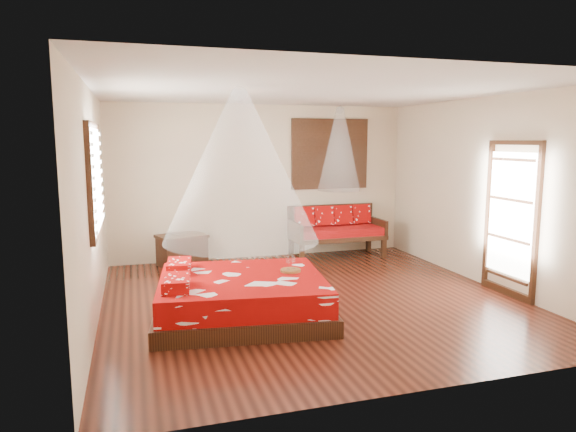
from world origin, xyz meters
name	(u,v)px	position (x,y,z in m)	size (l,w,h in m)	color
room	(312,198)	(0.00, 0.00, 1.40)	(5.54, 5.54, 2.84)	black
bed	(241,296)	(-1.06, -0.40, 0.25)	(2.30, 2.13, 0.64)	black
daybed	(336,229)	(1.32, 2.38, 0.52)	(1.72, 0.77, 0.94)	black
storage_chest	(182,250)	(-1.51, 2.45, 0.27)	(0.93, 0.80, 0.54)	black
shutter_panel	(330,154)	(1.32, 2.72, 1.90)	(1.52, 0.06, 1.32)	black
window_left	(96,179)	(-2.71, 0.20, 1.70)	(0.10, 1.74, 1.34)	black
glazed_door	(511,220)	(2.72, -0.60, 1.07)	(0.08, 1.02, 2.16)	black
wine_tray	(291,267)	(-0.40, -0.33, 0.56)	(0.26, 0.26, 0.21)	brown
mosquito_net_main	(240,167)	(-1.05, -0.40, 1.85)	(1.88, 1.88, 1.80)	white
mosquito_net_daybed	(339,149)	(1.32, 2.25, 2.00)	(0.77, 0.77, 1.50)	white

